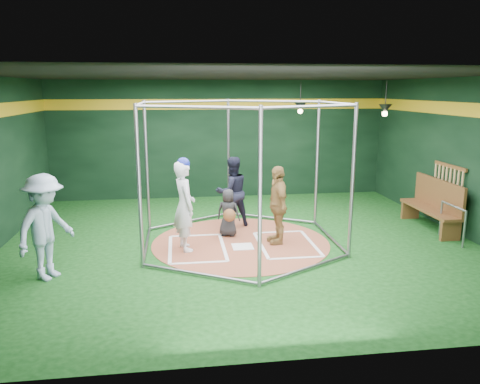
{
  "coord_description": "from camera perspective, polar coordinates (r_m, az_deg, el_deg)",
  "views": [
    {
      "loc": [
        -1.3,
        -9.5,
        3.24
      ],
      "look_at": [
        0.0,
        0.1,
        1.1
      ],
      "focal_mm": 35.0,
      "sensor_mm": 36.0,
      "label": 1
    }
  ],
  "objects": [
    {
      "name": "pendant_lamp_near",
      "position": [
        13.57,
        7.36,
        10.25
      ],
      "size": [
        0.34,
        0.34,
        0.9
      ],
      "color": "black",
      "rests_on": "room_shell"
    },
    {
      "name": "pendant_lamp_far",
      "position": [
        12.67,
        17.27,
        9.65
      ],
      "size": [
        0.34,
        0.34,
        0.9
      ],
      "color": "black",
      "rests_on": "room_shell"
    },
    {
      "name": "dugout_bench",
      "position": [
        11.88,
        22.55,
        -1.34
      ],
      "size": [
        0.47,
        2.03,
        1.18
      ],
      "color": "brown",
      "rests_on": "ground"
    },
    {
      "name": "bat_rack",
      "position": [
        11.9,
        24.01,
        0.76
      ],
      "size": [
        0.07,
        1.25,
        0.98
      ],
      "color": "brown",
      "rests_on": "room_shell"
    },
    {
      "name": "batter_box_right",
      "position": [
        10.05,
        5.68,
        -6.31
      ],
      "size": [
        1.17,
        1.77,
        0.01
      ],
      "color": "white",
      "rests_on": "clay_disc"
    },
    {
      "name": "batting_cage",
      "position": [
        9.74,
        0.08,
        2.17
      ],
      "size": [
        4.05,
        4.67,
        3.0
      ],
      "color": "gray",
      "rests_on": "ground"
    },
    {
      "name": "steel_railing",
      "position": [
        11.07,
        24.51,
        -2.83
      ],
      "size": [
        0.05,
        0.94,
        0.81
      ],
      "color": "gray",
      "rests_on": "ground"
    },
    {
      "name": "visitor_leopard",
      "position": [
        9.93,
        4.6,
        -1.55
      ],
      "size": [
        0.47,
        1.0,
        1.66
      ],
      "primitive_type": "imported",
      "rotation": [
        0.0,
        0.0,
        -1.51
      ],
      "color": "tan",
      "rests_on": "clay_disc"
    },
    {
      "name": "room_shell",
      "position": [
        9.71,
        0.07,
        3.66
      ],
      "size": [
        10.1,
        9.1,
        3.53
      ],
      "color": "#0C370E",
      "rests_on": "ground"
    },
    {
      "name": "bystander_blue",
      "position": [
        8.69,
        -22.65,
        -3.98
      ],
      "size": [
        1.2,
        1.38,
        1.85
      ],
      "primitive_type": "imported",
      "rotation": [
        0.0,
        0.0,
        1.04
      ],
      "color": "#9DB5CF",
      "rests_on": "ground"
    },
    {
      "name": "home_plate",
      "position": [
        9.83,
        0.31,
        -6.67
      ],
      "size": [
        0.43,
        0.43,
        0.01
      ],
      "primitive_type": "cube",
      "color": "white",
      "rests_on": "clay_disc"
    },
    {
      "name": "clay_disc",
      "position": [
        10.12,
        0.08,
        -6.18
      ],
      "size": [
        3.8,
        3.8,
        0.01
      ],
      "primitive_type": "cylinder",
      "color": "#985137",
      "rests_on": "ground"
    },
    {
      "name": "batter_box_left",
      "position": [
        9.8,
        -5.27,
        -6.8
      ],
      "size": [
        1.17,
        1.77,
        0.01
      ],
      "color": "white",
      "rests_on": "clay_disc"
    },
    {
      "name": "catcher_figure",
      "position": [
        10.41,
        -1.43,
        -2.55
      ],
      "size": [
        0.61,
        0.64,
        1.07
      ],
      "color": "black",
      "rests_on": "clay_disc"
    },
    {
      "name": "umpire",
      "position": [
        11.09,
        -0.98,
        0.02
      ],
      "size": [
        0.98,
        0.86,
        1.68
      ],
      "primitive_type": "imported",
      "rotation": [
        0.0,
        0.0,
        3.47
      ],
      "color": "black",
      "rests_on": "clay_disc"
    },
    {
      "name": "batter_figure",
      "position": [
        9.5,
        -6.8,
        -1.54
      ],
      "size": [
        0.6,
        0.76,
        1.91
      ],
      "color": "silver",
      "rests_on": "clay_disc"
    }
  ]
}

